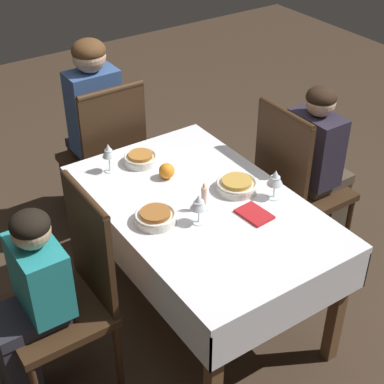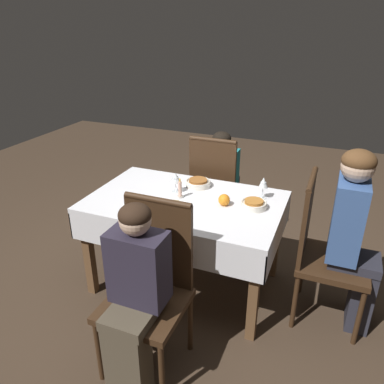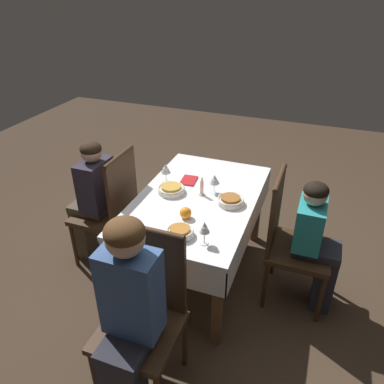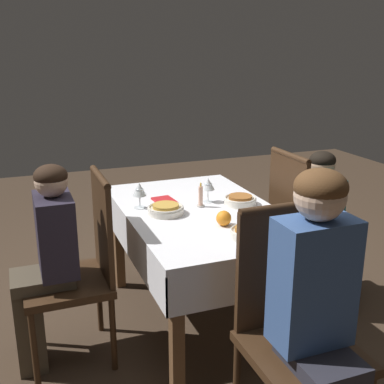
{
  "view_description": "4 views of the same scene",
  "coord_description": "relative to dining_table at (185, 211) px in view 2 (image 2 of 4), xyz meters",
  "views": [
    {
      "loc": [
        -1.86,
        1.31,
        2.34
      ],
      "look_at": [
        -0.02,
        0.07,
        0.82
      ],
      "focal_mm": 55.0,
      "sensor_mm": 36.0,
      "label": 1
    },
    {
      "loc": [
        0.94,
        -2.18,
        1.87
      ],
      "look_at": [
        0.04,
        0.04,
        0.77
      ],
      "focal_mm": 35.0,
      "sensor_mm": 36.0,
      "label": 2
    },
    {
      "loc": [
        2.24,
        0.8,
        2.15
      ],
      "look_at": [
        0.08,
        -0.01,
        0.81
      ],
      "focal_mm": 35.0,
      "sensor_mm": 36.0,
      "label": 3
    },
    {
      "loc": [
        2.43,
        -0.98,
        1.62
      ],
      "look_at": [
        -0.07,
        -0.02,
        0.81
      ],
      "focal_mm": 45.0,
      "sensor_mm": 36.0,
      "label": 4
    }
  ],
  "objects": [
    {
      "name": "bowl_south",
      "position": [
        -0.0,
        -0.21,
        0.12
      ],
      "size": [
        0.2,
        0.2,
        0.06
      ],
      "color": "silver",
      "rests_on": "dining_table"
    },
    {
      "name": "ground_plane",
      "position": [
        0.0,
        0.0,
        -0.63
      ],
      "size": [
        8.0,
        8.0,
        0.0
      ],
      "primitive_type": "plane",
      "color": "#3D2D21"
    },
    {
      "name": "orange_fruit",
      "position": [
        0.28,
        0.02,
        0.13
      ],
      "size": [
        0.08,
        0.08,
        0.08
      ],
      "primitive_type": "sphere",
      "color": "orange",
      "rests_on": "dining_table"
    },
    {
      "name": "person_child_dark",
      "position": [
        0.09,
        -0.88,
        -0.04
      ],
      "size": [
        0.3,
        0.33,
        1.08
      ],
      "color": "#4C4233",
      "rests_on": "ground_plane"
    },
    {
      "name": "dining_table",
      "position": [
        0.0,
        0.0,
        0.0
      ],
      "size": [
        1.35,
        0.86,
        0.72
      ],
      "color": "silver",
      "rests_on": "ground_plane"
    },
    {
      "name": "bowl_east",
      "position": [
        0.48,
        0.06,
        0.12
      ],
      "size": [
        0.18,
        0.18,
        0.06
      ],
      "color": "silver",
      "rests_on": "dining_table"
    },
    {
      "name": "wine_glass_east",
      "position": [
        0.5,
        0.23,
        0.21
      ],
      "size": [
        0.07,
        0.07,
        0.16
      ],
      "color": "white",
      "rests_on": "dining_table"
    },
    {
      "name": "chair_south",
      "position": [
        0.09,
        -0.7,
        -0.09
      ],
      "size": [
        0.44,
        0.44,
        1.01
      ],
      "color": "#382314",
      "rests_on": "ground_plane"
    },
    {
      "name": "chair_north",
      "position": [
        -0.0,
        0.7,
        -0.09
      ],
      "size": [
        0.44,
        0.44,
        1.01
      ],
      "rotation": [
        0.0,
        0.0,
        3.14
      ],
      "color": "#382314",
      "rests_on": "ground_plane"
    },
    {
      "name": "napkin_red_folded",
      "position": [
        -0.21,
        -0.15,
        0.1
      ],
      "size": [
        0.17,
        0.13,
        0.01
      ],
      "rotation": [
        0.0,
        0.0,
        0.09
      ],
      "color": "red",
      "rests_on": "dining_table"
    },
    {
      "name": "candle_centerpiece",
      "position": [
        -0.05,
        0.02,
        0.15
      ],
      "size": [
        0.05,
        0.05,
        0.15
      ],
      "color": "beige",
      "rests_on": "dining_table"
    },
    {
      "name": "person_child_teal",
      "position": [
        -0.0,
        0.88,
        -0.08
      ],
      "size": [
        0.3,
        0.33,
        1.0
      ],
      "rotation": [
        0.0,
        0.0,
        3.14
      ],
      "color": "#282833",
      "rests_on": "ground_plane"
    },
    {
      "name": "person_adult_denim",
      "position": [
        1.12,
        0.03,
        0.06
      ],
      "size": [
        0.34,
        0.3,
        1.21
      ],
      "rotation": [
        0.0,
        0.0,
        1.57
      ],
      "color": "#282833",
      "rests_on": "ground_plane"
    },
    {
      "name": "chair_east",
      "position": [
        0.95,
        0.03,
        -0.09
      ],
      "size": [
        0.44,
        0.44,
        1.01
      ],
      "rotation": [
        0.0,
        0.0,
        1.57
      ],
      "color": "#382314",
      "rests_on": "ground_plane"
    },
    {
      "name": "bowl_north",
      "position": [
        0.0,
        0.26,
        0.12
      ],
      "size": [
        0.19,
        0.19,
        0.06
      ],
      "color": "silver",
      "rests_on": "dining_table"
    },
    {
      "name": "wine_glass_north",
      "position": [
        -0.11,
        0.1,
        0.2
      ],
      "size": [
        0.08,
        0.08,
        0.15
      ],
      "color": "white",
      "rests_on": "dining_table"
    },
    {
      "name": "wine_glass_south",
      "position": [
        -0.15,
        -0.32,
        0.2
      ],
      "size": [
        0.08,
        0.08,
        0.15
      ],
      "color": "white",
      "rests_on": "dining_table"
    }
  ]
}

